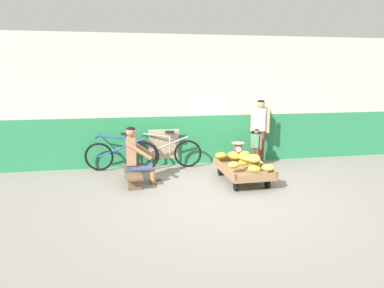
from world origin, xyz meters
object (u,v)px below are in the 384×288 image
Objects in this scene: weighing_scale at (238,149)px; shopping_bag at (258,167)px; bicycle_far_left at (166,153)px; sign_board at (164,147)px; customer_adult at (260,124)px; vendor_seated at (136,156)px; bicycle_near_left at (122,155)px; customer_child at (256,144)px; low_bench at (132,174)px; banana_cart at (242,170)px; plastic_crate at (238,161)px.

weighing_scale is 0.64m from shopping_bag.
bicycle_far_left is 0.19m from sign_board.
vendor_seated is at bearing -160.09° from customer_adult.
vendor_seated is 1.08m from bicycle_near_left.
shopping_bag is (-0.09, -0.39, -0.44)m from customer_child.
customer_child is at bearing -14.58° from sign_board.
shopping_bag is (1.96, -0.76, -0.23)m from bicycle_far_left.
bicycle_near_left is at bearing -177.15° from bicycle_far_left.
bicycle_near_left is at bearing -178.89° from customer_adult.
shopping_bag is at bearing 6.51° from vendor_seated.
customer_adult reaches higher than low_bench.
shopping_bag is (-0.32, -0.77, -0.83)m from customer_adult.
sign_board reaches higher than bicycle_near_left.
vendor_seated is 2.44m from weighing_scale.
weighing_scale is (2.41, 0.73, 0.25)m from low_bench.
sign_board is at bearing 133.65° from banana_cart.
customer_adult is (0.88, 1.34, 0.71)m from banana_cart.
low_bench is 0.68× the size of bicycle_far_left.
plastic_crate is (2.41, 0.73, -0.05)m from low_bench.
low_bench is 2.76m from shopping_bag.
low_bench is at bearing -160.71° from customer_adult.
plastic_crate is at bearing -11.42° from bicycle_far_left.
customer_child is (0.42, -0.04, 0.11)m from weighing_scale.
vendor_seated reaches higher than plastic_crate.
weighing_scale is 0.18× the size of bicycle_near_left.
sign_board is (0.96, 0.22, 0.09)m from bicycle_near_left.
low_bench is 2.52m from plastic_crate.
customer_adult is 1.18m from shopping_bag.
customer_adult is (3.27, 0.06, 0.60)m from bicycle_near_left.
customer_adult is (2.28, 0.01, 0.60)m from bicycle_far_left.
bicycle_near_left is 0.99m from bicycle_far_left.
sign_board is (-1.66, 0.50, 0.29)m from plastic_crate.
banana_cart is at bearing -134.54° from shopping_bag.
low_bench is 4.67× the size of shopping_bag.
bicycle_far_left is 2.12m from shopping_bag.
customer_adult is at bearing 19.91° from vendor_seated.
bicycle_far_left is at bearing 158.82° from shopping_bag.
low_bench is 1.32m from bicycle_far_left.
plastic_crate is 1.20× the size of weighing_scale.
sign_board is at bearing 176.17° from customer_adult.
banana_cart is at bearing -103.00° from weighing_scale.
shopping_bag is at bearing -103.27° from customer_child.
bicycle_near_left reaches higher than plastic_crate.
customer_child is at bearing -120.84° from customer_adult.
customer_adult is (0.65, 0.34, 0.80)m from plastic_crate.
weighing_scale is 0.89m from customer_adult.
weighing_scale is at bearing -6.14° from bicycle_near_left.
sign_board is at bearing 61.75° from vendor_seated.
bicycle_far_left is 1.87× the size of sign_board.
banana_cart is 1.31× the size of low_bench.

